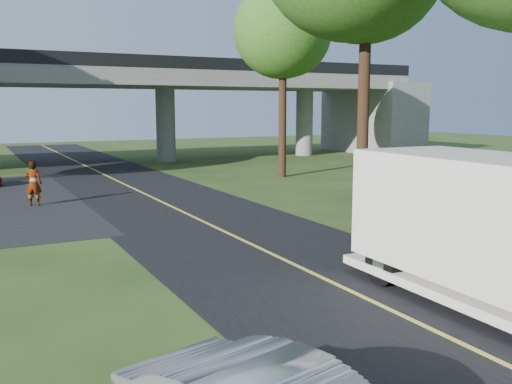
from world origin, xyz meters
TOP-DOWN VIEW (x-y plane):
  - ground at (0.00, 0.00)m, footprint 120.00×120.00m
  - road at (0.00, 10.00)m, footprint 7.00×90.00m
  - lane_line at (0.00, 10.00)m, footprint 0.12×90.00m
  - overpass at (0.00, 32.00)m, footprint 54.00×10.00m
  - tree_right_far at (9.21, 19.84)m, footprint 5.77×5.67m
  - step_van at (2.03, -1.00)m, footprint 2.83×7.34m
  - pedestrian at (-4.92, 16.14)m, footprint 0.81×0.70m

SIDE VIEW (x-z plane):
  - ground at x=0.00m, z-range 0.00..0.00m
  - road at x=0.00m, z-range 0.00..0.02m
  - lane_line at x=0.00m, z-range 0.03..0.03m
  - pedestrian at x=-4.92m, z-range 0.00..1.87m
  - step_van at x=2.03m, z-range 0.13..3.19m
  - overpass at x=0.00m, z-range 0.91..8.21m
  - tree_right_far at x=9.21m, z-range 2.81..13.80m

